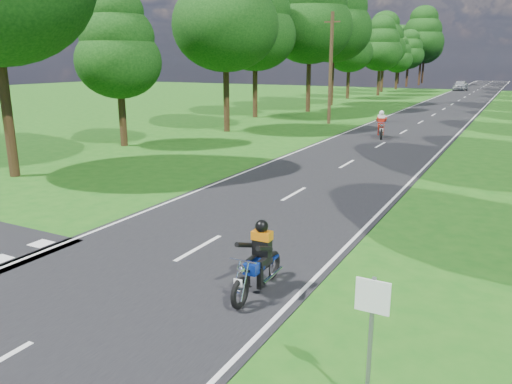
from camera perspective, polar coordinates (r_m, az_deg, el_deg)
The scene contains 9 objects.
ground at distance 11.45m, azimuth -12.31°, elevation -9.54°, with size 160.00×160.00×0.00m, color #195513.
main_road at distance 58.44m, azimuth 21.50°, elevation 9.30°, with size 7.00×140.00×0.02m, color black.
road_markings at distance 56.60m, azimuth 21.12°, elevation 9.20°, with size 7.40×140.00×0.01m.
treeline at distance 68.22m, azimuth 24.53°, elevation 16.63°, with size 40.00×115.35×14.78m.
telegraph_pole at distance 38.10m, azimuth 8.53°, elevation 13.83°, with size 1.20×0.26×8.00m.
road_sign at distance 6.86m, azimuth 13.02°, elevation -14.54°, with size 0.45×0.07×2.00m.
rider_near_blue at distance 10.21m, azimuth 0.15°, elevation -7.54°, with size 0.60×1.81×1.51m, color navy, non-canonical shape.
rider_far_red at distance 31.70m, azimuth 14.11°, elevation 7.51°, with size 0.66×1.98×1.65m, color #9F1E0C, non-canonical shape.
distant_car at distance 85.64m, azimuth 22.34°, elevation 11.21°, with size 1.82×4.53×1.54m, color silver.
Camera 1 is at (6.92, -7.84, 4.67)m, focal length 35.00 mm.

